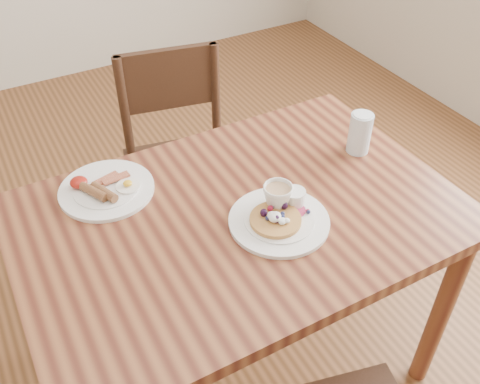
{
  "coord_description": "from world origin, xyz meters",
  "views": [
    {
      "loc": [
        -0.52,
        -0.95,
        1.73
      ],
      "look_at": [
        0.0,
        0.0,
        0.82
      ],
      "focal_mm": 40.0,
      "sensor_mm": 36.0,
      "label": 1
    }
  ],
  "objects_px": {
    "chair_far": "(182,156)",
    "teacup_saucer": "(278,200)",
    "dining_table": "(240,237)",
    "water_glass": "(360,133)",
    "pancake_plate": "(280,218)",
    "breakfast_plate": "(105,189)"
  },
  "relations": [
    {
      "from": "teacup_saucer",
      "to": "water_glass",
      "type": "xyz_separation_m",
      "value": [
        0.37,
        0.12,
        0.03
      ]
    },
    {
      "from": "dining_table",
      "to": "teacup_saucer",
      "type": "height_order",
      "value": "teacup_saucer"
    },
    {
      "from": "breakfast_plate",
      "to": "water_glass",
      "type": "height_order",
      "value": "water_glass"
    },
    {
      "from": "chair_far",
      "to": "teacup_saucer",
      "type": "xyz_separation_m",
      "value": [
        -0.0,
        -0.68,
        0.29
      ]
    },
    {
      "from": "dining_table",
      "to": "water_glass",
      "type": "distance_m",
      "value": 0.49
    },
    {
      "from": "chair_far",
      "to": "dining_table",
      "type": "bearing_deg",
      "value": 92.66
    },
    {
      "from": "dining_table",
      "to": "chair_far",
      "type": "bearing_deg",
      "value": 81.79
    },
    {
      "from": "water_glass",
      "to": "teacup_saucer",
      "type": "bearing_deg",
      "value": -162.59
    },
    {
      "from": "dining_table",
      "to": "breakfast_plate",
      "type": "bearing_deg",
      "value": 138.72
    },
    {
      "from": "dining_table",
      "to": "water_glass",
      "type": "relative_size",
      "value": 9.21
    },
    {
      "from": "dining_table",
      "to": "pancake_plate",
      "type": "relative_size",
      "value": 4.44
    },
    {
      "from": "pancake_plate",
      "to": "water_glass",
      "type": "xyz_separation_m",
      "value": [
        0.39,
        0.16,
        0.05
      ]
    },
    {
      "from": "dining_table",
      "to": "water_glass",
      "type": "height_order",
      "value": "water_glass"
    },
    {
      "from": "teacup_saucer",
      "to": "dining_table",
      "type": "bearing_deg",
      "value": 154.78
    },
    {
      "from": "dining_table",
      "to": "pancake_plate",
      "type": "xyz_separation_m",
      "value": [
        0.07,
        -0.09,
        0.11
      ]
    },
    {
      "from": "dining_table",
      "to": "pancake_plate",
      "type": "bearing_deg",
      "value": -49.31
    },
    {
      "from": "teacup_saucer",
      "to": "pancake_plate",
      "type": "bearing_deg",
      "value": -112.44
    },
    {
      "from": "pancake_plate",
      "to": "breakfast_plate",
      "type": "height_order",
      "value": "pancake_plate"
    },
    {
      "from": "chair_far",
      "to": "teacup_saucer",
      "type": "bearing_deg",
      "value": 100.85
    },
    {
      "from": "chair_far",
      "to": "teacup_saucer",
      "type": "relative_size",
      "value": 6.29
    },
    {
      "from": "water_glass",
      "to": "dining_table",
      "type": "bearing_deg",
      "value": -171.09
    },
    {
      "from": "pancake_plate",
      "to": "breakfast_plate",
      "type": "relative_size",
      "value": 1.0
    }
  ]
}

